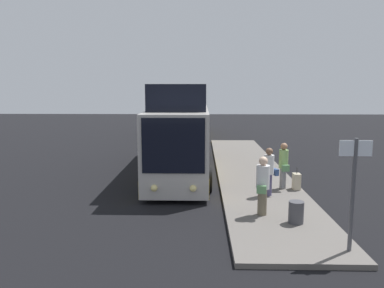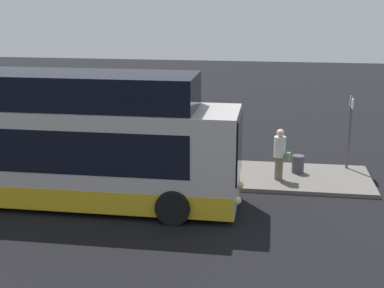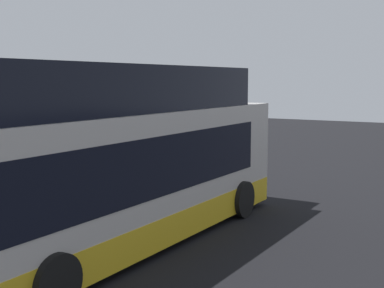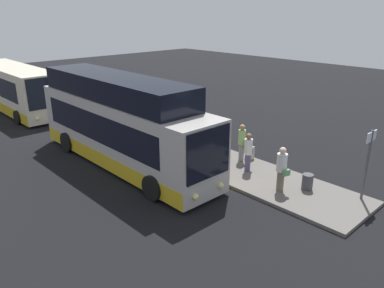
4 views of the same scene
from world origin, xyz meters
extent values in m
plane|color=black|center=(0.00, 0.00, 0.00)|extent=(80.00, 80.00, 0.00)
cube|color=#605B56|center=(0.00, 3.20, 0.07)|extent=(20.00, 3.20, 0.14)
cube|color=#B2ADA8|center=(-0.17, -0.12, 1.67)|extent=(11.17, 2.45, 2.98)
cube|color=gold|center=(-0.17, -0.12, 0.53)|extent=(11.11, 2.47, 0.70)
cube|color=black|center=(-0.45, -0.12, 2.03)|extent=(9.16, 2.48, 1.31)
cube|color=black|center=(5.43, -0.12, 2.11)|extent=(0.06, 2.16, 1.91)
sphere|color=#F9E58C|center=(5.45, 0.55, 0.63)|extent=(0.24, 0.24, 0.24)
sphere|color=#F9E58C|center=(5.45, -0.80, 0.63)|extent=(0.24, 0.24, 0.24)
cylinder|color=black|center=(3.63, 1.10, 0.52)|extent=(1.03, 0.30, 1.03)
cylinder|color=black|center=(3.63, -1.35, 0.52)|extent=(1.03, 0.30, 1.03)
cylinder|color=black|center=(-3.63, -1.35, 0.52)|extent=(1.03, 0.30, 1.03)
cube|color=black|center=(-0.62, -0.12, 3.68)|extent=(9.49, 2.25, 1.04)
cylinder|color=#6B604C|center=(6.69, 2.73, 0.56)|extent=(0.35, 0.35, 0.84)
cylinder|color=silver|center=(6.69, 2.73, 1.34)|extent=(0.50, 0.50, 0.73)
sphere|color=beige|center=(6.69, 2.73, 1.85)|extent=(0.27, 0.27, 0.27)
cube|color=#598C59|center=(6.98, 2.65, 1.03)|extent=(0.21, 0.31, 0.24)
cylinder|color=gray|center=(3.58, 4.04, 0.55)|extent=(0.27, 0.27, 0.82)
cylinder|color=#8CB766|center=(3.58, 4.04, 1.32)|extent=(0.38, 0.38, 0.72)
sphere|color=#9E7051|center=(3.58, 4.04, 1.81)|extent=(0.27, 0.27, 0.27)
cube|color=#598C59|center=(3.86, 4.06, 1.01)|extent=(0.16, 0.29, 0.24)
cylinder|color=#4C476B|center=(4.57, 3.30, 0.54)|extent=(0.33, 0.33, 0.81)
cylinder|color=silver|center=(4.57, 3.30, 1.30)|extent=(0.48, 0.48, 0.70)
sphere|color=brown|center=(4.57, 3.30, 1.78)|extent=(0.26, 0.26, 0.26)
cube|color=#334C7F|center=(4.46, 3.56, 1.00)|extent=(0.31, 0.24, 0.24)
cube|color=beige|center=(3.70, 4.54, 0.45)|extent=(0.38, 0.27, 0.63)
cylinder|color=black|center=(3.70, 4.54, 0.89)|extent=(0.02, 0.02, 0.24)
cylinder|color=#4C4C51|center=(9.26, 4.44, 1.52)|extent=(0.10, 0.10, 2.76)
cube|color=silver|center=(9.26, 4.44, 2.67)|extent=(0.04, 0.76, 0.37)
cylinder|color=#3F3F44|center=(7.40, 3.61, 0.47)|extent=(0.44, 0.44, 0.65)
camera|label=1|loc=(17.96, 0.82, 4.07)|focal=35.00mm
camera|label=2|loc=(6.33, -15.54, 6.42)|focal=50.00mm
camera|label=3|loc=(-9.82, -7.68, 3.89)|focal=50.00mm
camera|label=4|loc=(14.16, -9.15, 7.03)|focal=35.00mm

